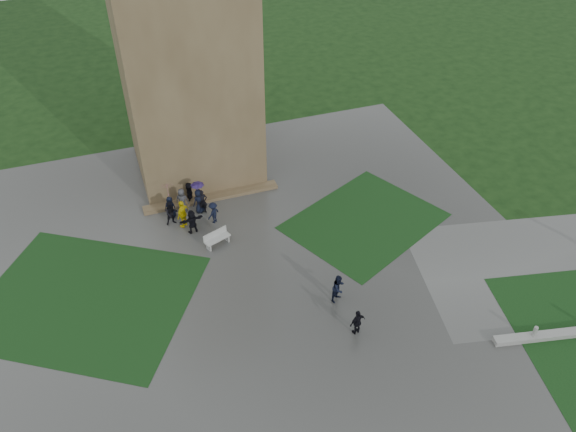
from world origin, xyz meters
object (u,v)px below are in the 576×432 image
object	(u,v)px
pedestrian_mid	(339,288)
pedestrian_near	(357,322)
tower	(183,43)
bench	(217,238)

from	to	relation	value
pedestrian_mid	pedestrian_near	xyz separation A→B (m)	(-0.03, -2.41, -0.07)
tower	pedestrian_near	size ratio (longest dim) A/B	11.74
bench	pedestrian_near	distance (m)	10.22
pedestrian_near	bench	bearing A→B (deg)	-73.79
bench	pedestrian_near	size ratio (longest dim) A/B	1.11
bench	pedestrian_near	xyz separation A→B (m)	(4.97, -8.93, 0.28)
tower	pedestrian_near	xyz separation A→B (m)	(4.19, -17.97, -8.21)
pedestrian_near	pedestrian_mid	bearing A→B (deg)	-103.64
pedestrian_mid	pedestrian_near	distance (m)	2.42
pedestrian_mid	pedestrian_near	world-z (taller)	pedestrian_mid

